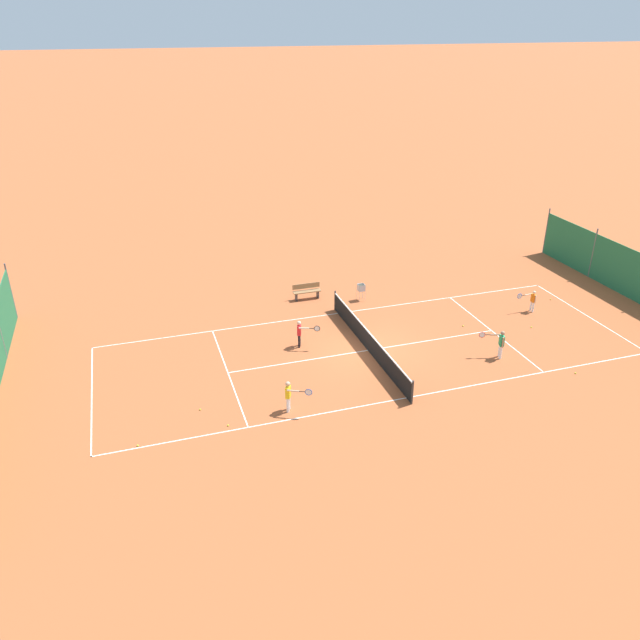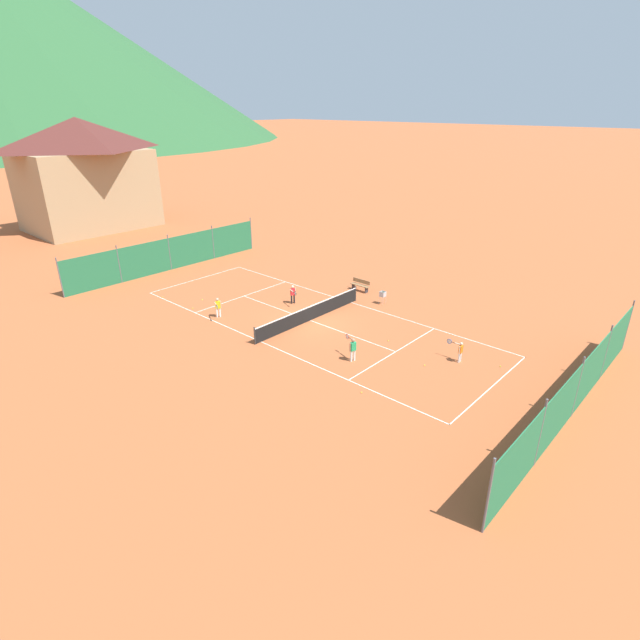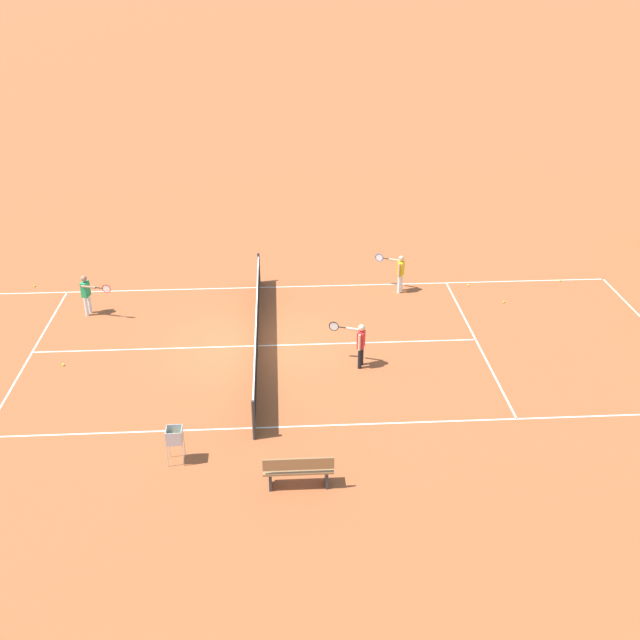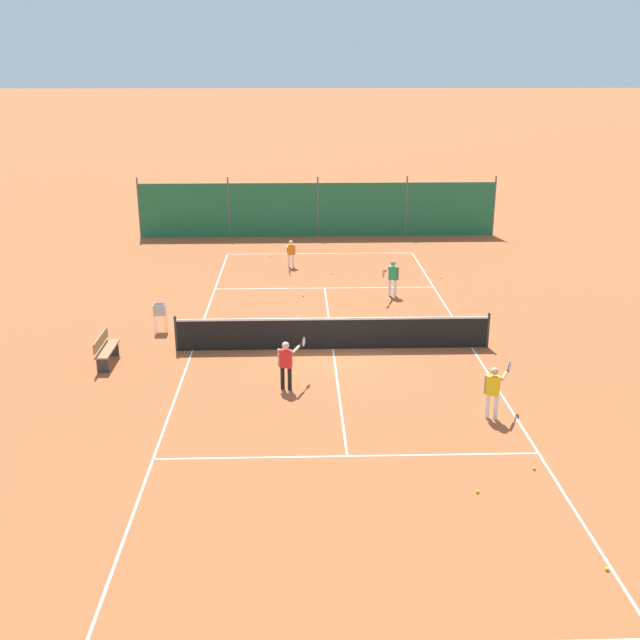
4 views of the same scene
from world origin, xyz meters
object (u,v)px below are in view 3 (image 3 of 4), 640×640
(player_far_baseline, at_px, (399,271))
(tennis_ball_by_net_right, at_px, (63,365))
(tennis_ball_alley_right, at_px, (468,285))
(player_far_service, at_px, (359,342))
(courtside_bench, at_px, (298,470))
(tennis_ball_mid_court, at_px, (504,302))
(ball_hopper, at_px, (175,438))
(tennis_ball_service_box, at_px, (560,280))
(tennis_net, at_px, (257,331))
(player_near_service, at_px, (87,292))
(tennis_ball_near_corner, at_px, (34,286))

(player_far_baseline, xyz_separation_m, tennis_ball_by_net_right, (4.34, -9.98, -0.72))
(tennis_ball_alley_right, bearing_deg, player_far_service, -39.95)
(player_far_service, xyz_separation_m, courtside_bench, (5.03, -1.83, -0.30))
(player_far_baseline, xyz_separation_m, courtside_bench, (9.87, -3.68, -0.30))
(tennis_ball_mid_court, bearing_deg, ball_hopper, -51.29)
(tennis_ball_service_box, height_order, tennis_ball_mid_court, same)
(tennis_ball_alley_right, distance_m, ball_hopper, 12.67)
(tennis_net, bearing_deg, tennis_ball_mid_court, 107.06)
(tennis_net, height_order, ball_hopper, tennis_net)
(courtside_bench, bearing_deg, tennis_ball_alley_right, 148.93)
(courtside_bench, bearing_deg, tennis_net, -171.25)
(tennis_ball_mid_court, bearing_deg, player_near_service, -89.78)
(player_near_service, distance_m, tennis_ball_service_box, 15.70)
(player_far_baseline, xyz_separation_m, tennis_ball_near_corner, (-1.09, -12.26, -0.72))
(tennis_net, relative_size, player_far_service, 7.13)
(player_near_service, xyz_separation_m, courtside_bench, (8.72, 6.24, -0.31))
(tennis_ball_service_box, distance_m, courtside_bench, 13.96)
(tennis_ball_mid_court, bearing_deg, tennis_ball_alley_right, -148.48)
(player_far_baseline, bearing_deg, tennis_ball_alley_right, 96.35)
(ball_hopper, bearing_deg, tennis_ball_service_box, 127.64)
(player_far_baseline, bearing_deg, player_near_service, -83.42)
(tennis_ball_by_net_right, bearing_deg, ball_hopper, 38.83)
(tennis_ball_service_box, xyz_separation_m, tennis_ball_by_net_right, (4.82, -15.66, 0.00))
(ball_hopper, xyz_separation_m, courtside_bench, (1.05, 2.70, -0.20))
(player_far_baseline, relative_size, tennis_ball_service_box, 19.47)
(tennis_ball_service_box, xyz_separation_m, tennis_ball_near_corner, (-0.61, -17.94, 0.00))
(tennis_ball_alley_right, distance_m, tennis_ball_by_net_right, 13.24)
(player_far_service, distance_m, tennis_ball_service_box, 9.24)
(tennis_ball_mid_court, relative_size, tennis_ball_alley_right, 1.00)
(tennis_ball_alley_right, bearing_deg, ball_hopper, -44.09)
(tennis_ball_service_box, height_order, courtside_bench, courtside_bench)
(tennis_ball_mid_court, bearing_deg, tennis_ball_service_box, 123.08)
(player_far_service, distance_m, tennis_ball_near_corner, 12.00)
(tennis_net, xyz_separation_m, tennis_ball_service_box, (-4.00, 10.34, -0.47))
(tennis_net, bearing_deg, tennis_ball_service_box, 111.17)
(tennis_net, height_order, tennis_ball_service_box, tennis_net)
(tennis_ball_mid_court, bearing_deg, tennis_ball_by_net_right, -76.21)
(player_far_baseline, xyz_separation_m, tennis_ball_alley_right, (-0.27, 2.43, -0.72))
(tennis_ball_service_box, height_order, tennis_ball_near_corner, same)
(tennis_ball_mid_court, bearing_deg, courtside_bench, -38.36)
(player_near_service, xyz_separation_m, player_far_baseline, (-1.14, 9.92, -0.01))
(player_far_service, height_order, tennis_ball_mid_court, player_far_service)
(player_far_baseline, relative_size, tennis_ball_mid_court, 19.47)
(tennis_ball_near_corner, bearing_deg, player_far_baseline, 84.92)
(tennis_ball_by_net_right, distance_m, ball_hopper, 5.78)
(player_far_baseline, bearing_deg, player_far_service, -20.89)
(player_far_service, relative_size, tennis_ball_near_corner, 19.52)
(tennis_net, bearing_deg, player_far_baseline, 127.13)
(player_near_service, xyz_separation_m, tennis_ball_mid_court, (-0.05, 13.19, -0.73))
(tennis_net, distance_m, ball_hopper, 5.57)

